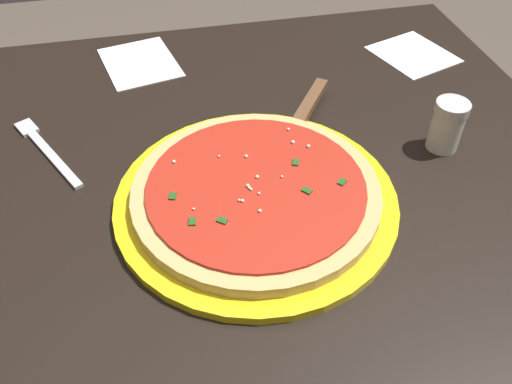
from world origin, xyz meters
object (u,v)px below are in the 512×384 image
object	(u,v)px
napkin_folded_right	(140,63)
napkin_loose_left	(413,54)
serving_plate	(256,200)
parmesan_shaker	(447,125)
fork	(45,148)
pizza_server	(300,120)
pizza	(256,191)

from	to	relation	value
napkin_folded_right	napkin_loose_left	xyz separation A→B (m)	(0.08, 0.48, 0.00)
napkin_folded_right	napkin_loose_left	size ratio (longest dim) A/B	1.16
serving_plate	parmesan_shaker	bearing A→B (deg)	101.15
napkin_folded_right	fork	size ratio (longest dim) A/B	0.86
serving_plate	pizza_server	world-z (taller)	pizza_server
pizza	napkin_folded_right	size ratio (longest dim) A/B	2.07
serving_plate	pizza	size ratio (longest dim) A/B	1.15
napkin_folded_right	napkin_loose_left	world-z (taller)	same
serving_plate	fork	distance (m)	0.32
parmesan_shaker	serving_plate	bearing A→B (deg)	-78.85
serving_plate	fork	xyz separation A→B (m)	(-0.17, -0.27, -0.00)
pizza	napkin_folded_right	xyz separation A→B (m)	(-0.38, -0.12, -0.02)
napkin_folded_right	serving_plate	bearing A→B (deg)	18.04
pizza_server	fork	world-z (taller)	pizza_server
pizza	napkin_folded_right	distance (m)	0.40
napkin_folded_right	fork	distance (m)	0.26
serving_plate	napkin_folded_right	world-z (taller)	serving_plate
serving_plate	pizza_server	size ratio (longest dim) A/B	1.73
pizza	pizza_server	xyz separation A→B (m)	(-0.14, 0.10, -0.00)
napkin_loose_left	napkin_folded_right	bearing A→B (deg)	-98.96
serving_plate	parmesan_shaker	size ratio (longest dim) A/B	4.81
serving_plate	pizza	distance (m)	0.02
serving_plate	pizza	world-z (taller)	pizza
pizza	fork	size ratio (longest dim) A/B	1.79
pizza	napkin_folded_right	bearing A→B (deg)	-161.96
pizza	fork	distance (m)	0.32
pizza	fork	xyz separation A→B (m)	(-0.17, -0.27, -0.02)
pizza_server	serving_plate	bearing A→B (deg)	-35.03
serving_plate	fork	size ratio (longest dim) A/B	2.06
pizza	parmesan_shaker	size ratio (longest dim) A/B	4.18
napkin_loose_left	fork	world-z (taller)	fork
pizza	serving_plate	bearing A→B (deg)	-27.53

